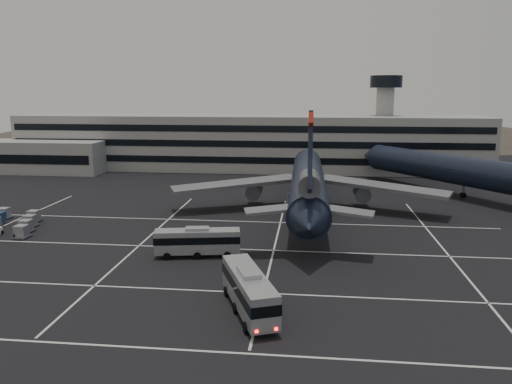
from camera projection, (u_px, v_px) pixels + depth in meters
The scene contains 9 objects.
ground at pixel (175, 257), 61.87m from camera, with size 260.00×260.00×0.00m, color black.
lane_markings at pixel (184, 256), 62.47m from camera, with size 90.00×55.62×0.01m.
terminal at pixel (236, 143), 130.09m from camera, with size 125.00×26.00×24.00m.
hills at pixel (314, 163), 227.90m from camera, with size 352.00×180.00×44.00m.
trijet_main at pixel (308, 183), 82.74m from camera, with size 47.46×57.51×18.08m.
trijet_far at pixel (469, 171), 94.14m from camera, with size 39.06×49.87×18.08m.
bus_near at pixel (249, 289), 46.22m from camera, with size 6.76×11.78×4.10m.
bus_far at pixel (197, 241), 61.82m from camera, with size 10.82×4.23×3.72m.
uld_cluster at pixel (9, 223), 74.11m from camera, with size 11.33×14.02×1.85m.
Camera 1 is at (16.52, -57.54, 20.29)m, focal length 35.00 mm.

